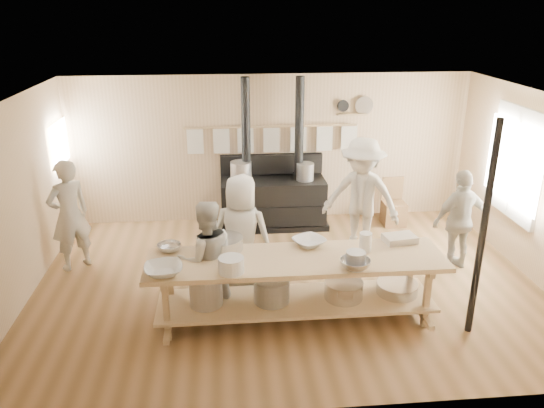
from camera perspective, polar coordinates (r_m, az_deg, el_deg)
The scene contains 24 objects.
ground at distance 7.59m, azimuth 1.62°, elevation -8.50°, with size 7.00×7.00×0.00m, color brown.
room_shell at distance 6.94m, azimuth 1.75°, elevation 3.27°, with size 7.00×7.00×7.00m.
window_right at distance 8.64m, azimuth 24.76°, elevation 4.03°, with size 0.09×1.50×1.65m.
left_opening at distance 9.21m, azimuth -21.86°, elevation 6.04°, with size 0.00×0.90×0.90m.
stove at distance 9.29m, azimuth 0.06°, elevation 0.70°, with size 1.90×0.75×2.60m.
towel_rail at distance 9.26m, azimuth -0.07°, elevation 7.34°, with size 3.00×0.04×0.47m.
back_wall_shelf at distance 9.44m, azimuth 8.94°, elevation 10.13°, with size 0.63×0.14×0.32m.
prep_table at distance 6.56m, azimuth 2.53°, elevation -8.37°, with size 3.60×0.90×0.85m.
support_post at distance 6.43m, azimuth 21.74°, elevation -2.83°, with size 0.08×0.08×2.60m, color black.
cook_far_left at distance 8.23m, azimuth -20.97°, elevation -1.13°, with size 0.61×0.40×1.67m, color beige.
cook_left at distance 6.59m, azimuth -7.09°, elevation -5.94°, with size 0.74×0.58×1.53m, color beige.
cook_center at distance 7.06m, azimuth -3.31°, elevation -3.35°, with size 0.81×0.53×1.66m, color beige.
cook_right at distance 8.18m, azimuth 19.57°, elevation -1.65°, with size 0.89×0.37×1.52m, color beige.
cook_by_window at distance 8.23m, azimuth 9.57°, elevation 0.72°, with size 1.20×0.69×1.86m, color beige.
chair at distance 9.68m, azimuth 12.92°, elevation -0.74°, with size 0.39×0.39×0.83m.
bowl_white_a at distance 6.13m, azimuth -11.60°, elevation -6.94°, with size 0.43×0.43×0.11m, color white.
bowl_steel_a at distance 6.66m, azimuth -11.02°, elevation -4.62°, with size 0.29×0.29×0.09m, color silver.
bowl_white_b at distance 6.70m, azimuth 4.01°, elevation -4.09°, with size 0.39×0.39×0.09m, color white.
bowl_steel_b at distance 6.20m, azimuth 8.94°, elevation -6.38°, with size 0.36×0.36×0.11m, color silver.
roasting_pan at distance 6.98m, azimuth 13.57°, elevation -3.63°, with size 0.40×0.27×0.09m, color #B2B2B7.
mixing_bowl_large at distance 6.61m, azimuth -5.20°, elevation -4.22°, with size 0.48×0.48×0.15m, color silver.
bucket_galv at distance 6.18m, azimuth 8.98°, elevation -5.98°, with size 0.23×0.23×0.21m, color gray.
deep_bowl_enamel at distance 6.05m, azimuth -4.41°, elevation -6.55°, with size 0.29×0.29×0.18m, color white.
pitcher at distance 6.61m, azimuth 10.01°, elevation -4.06°, with size 0.15×0.15×0.24m, color white.
Camera 1 is at (-0.82, -6.57, 3.72)m, focal length 35.00 mm.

